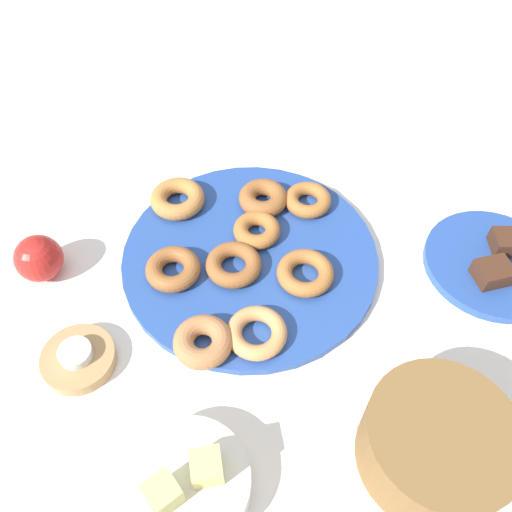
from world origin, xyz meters
The scene contains 21 objects.
ground_plane centered at (0.00, 0.00, 0.00)m, with size 2.40×2.40×0.00m, color white.
donut_plate centered at (0.00, 0.00, 0.01)m, with size 0.41×0.41×0.01m, color #284C9E.
donut_0 centered at (-0.13, -0.07, 0.03)m, with size 0.08×0.08×0.02m, color #AD6B33.
donut_1 centered at (-0.07, 0.07, 0.03)m, with size 0.09×0.09×0.02m, color #AD6B33.
donut_2 centered at (0.04, 0.15, 0.03)m, with size 0.09×0.09×0.02m, color tan.
donut_3 centered at (-0.02, -0.03, 0.03)m, with size 0.08×0.08×0.03m, color #AD6B33.
donut_4 centered at (0.08, -0.15, 0.03)m, with size 0.09×0.09×0.03m, color #BC7A3D.
donut_5 centered at (0.03, 0.02, 0.03)m, with size 0.09×0.09×0.03m, color #995B2D.
donut_6 centered at (0.12, 0.14, 0.03)m, with size 0.08×0.08×0.03m, color #B27547.
donut_7 centered at (-0.06, -0.10, 0.03)m, with size 0.08×0.08×0.03m, color #995B2D.
donut_8 centered at (0.13, 0.00, 0.03)m, with size 0.09×0.09×0.03m, color #995B2D.
cake_plate centered at (-0.37, 0.14, 0.01)m, with size 0.22×0.22×0.02m, color #284C9E.
brownie_near centered at (-0.40, 0.12, 0.03)m, with size 0.05×0.04×0.03m, color #472819.
brownie_far centered at (-0.34, 0.17, 0.03)m, with size 0.05×0.04×0.03m, color #472819.
candle_holder centered at (0.29, 0.10, 0.01)m, with size 0.10×0.10×0.02m, color tan.
tealight centered at (0.29, 0.10, 0.03)m, with size 0.05×0.05×0.01m, color silver.
basket centered at (-0.11, 0.37, 0.05)m, with size 0.18×0.18×0.09m, color brown.
fruit_bowl centered at (0.18, 0.31, 0.02)m, with size 0.15×0.15×0.04m, color silver.
melon_chunk_left centered at (0.16, 0.31, 0.06)m, with size 0.04×0.04×0.04m, color #DBD67A.
melon_chunk_right centered at (0.21, 0.32, 0.06)m, with size 0.04×0.04×0.04m, color #DBD67A.
apple centered at (0.32, -0.08, 0.04)m, with size 0.07×0.07×0.07m, color red.
Camera 1 is at (0.16, 0.50, 0.68)m, focal length 36.61 mm.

